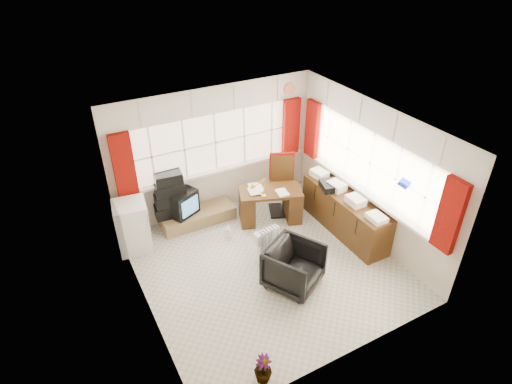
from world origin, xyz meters
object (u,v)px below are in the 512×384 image
(desk_lamp, at_px, (264,184))
(credenza, at_px, (344,213))
(radiator, at_px, (268,247))
(tv_bench, at_px, (198,216))
(task_chair, at_px, (282,181))
(office_chair, at_px, (294,267))
(desk, at_px, (270,204))
(crt_tv, at_px, (181,202))
(mini_fridge, at_px, (133,226))

(desk_lamp, relative_size, credenza, 0.19)
(radiator, distance_m, tv_bench, 1.69)
(task_chair, relative_size, office_chair, 1.48)
(desk, xyz_separation_m, crt_tv, (-1.52, 0.69, 0.12))
(credenza, relative_size, mini_fridge, 2.16)
(radiator, bearing_deg, task_chair, 50.14)
(desk, height_order, mini_fridge, mini_fridge)
(task_chair, relative_size, mini_fridge, 1.28)
(task_chair, xyz_separation_m, tv_bench, (-1.65, 0.35, -0.50))
(radiator, distance_m, credenza, 1.64)
(desk, distance_m, mini_fridge, 2.53)
(desk_lamp, bearing_deg, office_chair, -102.39)
(radiator, distance_m, mini_fridge, 2.34)
(office_chair, relative_size, mini_fridge, 0.86)
(desk, xyz_separation_m, radiator, (-0.60, -0.95, -0.12))
(radiator, xyz_separation_m, tv_bench, (-0.65, 1.55, -0.13))
(radiator, bearing_deg, credenza, 1.10)
(task_chair, bearing_deg, desk_lamp, -149.78)
(mini_fridge, bearing_deg, desk, -9.28)
(desk, bearing_deg, credenza, -41.80)
(credenza, bearing_deg, crt_tv, 147.76)
(crt_tv, bearing_deg, desk_lamp, -30.98)
(radiator, height_order, tv_bench, radiator)
(office_chair, xyz_separation_m, crt_tv, (-0.98, 2.37, 0.13))
(desk_lamp, distance_m, radiator, 1.16)
(mini_fridge, bearing_deg, radiator, -35.69)
(office_chair, relative_size, tv_bench, 0.57)
(task_chair, bearing_deg, desk, -148.51)
(office_chair, bearing_deg, crt_tv, 83.25)
(credenza, xyz_separation_m, crt_tv, (-2.56, 1.61, 0.10))
(task_chair, height_order, radiator, task_chair)
(task_chair, relative_size, credenza, 0.59)
(desk, xyz_separation_m, tv_bench, (-1.25, 0.60, -0.24))
(tv_bench, distance_m, crt_tv, 0.47)
(tv_bench, height_order, crt_tv, crt_tv)
(desk, xyz_separation_m, desk_lamp, (-0.20, -0.11, 0.56))
(credenza, height_order, mini_fridge, mini_fridge)
(desk_lamp, xyz_separation_m, mini_fridge, (-2.30, 0.51, -0.47))
(radiator, relative_size, tv_bench, 0.44)
(desk_lamp, height_order, credenza, desk_lamp)
(office_chair, xyz_separation_m, tv_bench, (-0.70, 2.27, -0.24))
(mini_fridge, bearing_deg, tv_bench, 8.61)
(tv_bench, bearing_deg, credenza, -33.70)
(radiator, height_order, crt_tv, crt_tv)
(desk_lamp, distance_m, task_chair, 0.76)
(tv_bench, bearing_deg, mini_fridge, -171.39)
(task_chair, height_order, mini_fridge, task_chair)
(task_chair, distance_m, tv_bench, 1.76)
(tv_bench, height_order, mini_fridge, mini_fridge)
(office_chair, distance_m, crt_tv, 2.56)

